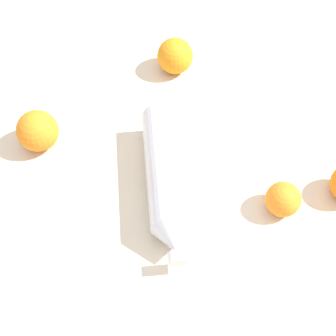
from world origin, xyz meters
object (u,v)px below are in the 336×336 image
Objects in this scene: water_bottle at (169,179)px; orange_1 at (175,56)px; orange_0 at (283,199)px; orange_2 at (37,131)px.

water_bottle is 0.30m from orange_1.
orange_0 is 0.38m from orange_1.
orange_0 is 0.79× the size of orange_2.
water_bottle is 3.45× the size of orange_2.
water_bottle reaches higher than orange_2.
orange_2 is at bearing 173.83° from orange_1.
orange_1 is at bearing -6.17° from orange_2.
orange_2 is at bearing -118.75° from water_bottle.
orange_0 is 0.46m from orange_2.
orange_1 reaches higher than orange_0.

